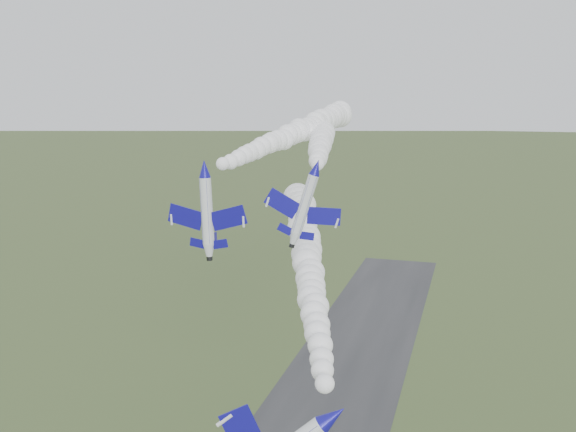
% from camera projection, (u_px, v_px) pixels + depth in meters
% --- Properties ---
extents(jet_lead, '(7.53, 13.38, 9.14)m').
position_uv_depth(jet_lead, '(334.00, 417.00, 51.84)').
color(jet_lead, silver).
extents(smoke_trail_jet_lead, '(32.44, 74.59, 5.72)m').
position_uv_depth(smoke_trail_jet_lead, '(307.00, 256.00, 92.59)').
color(smoke_trail_jet_lead, white).
extents(jet_pair_left, '(10.88, 13.08, 3.24)m').
position_uv_depth(jet_pair_left, '(204.00, 169.00, 81.02)').
color(jet_pair_left, silver).
extents(smoke_trail_jet_pair_left, '(8.10, 74.29, 5.48)m').
position_uv_depth(smoke_trail_jet_pair_left, '(298.00, 132.00, 118.04)').
color(smoke_trail_jet_pair_left, white).
extents(jet_pair_right, '(9.28, 11.32, 3.60)m').
position_uv_depth(jet_pair_right, '(316.00, 167.00, 77.20)').
color(jet_pair_right, silver).
extents(smoke_trail_jet_pair_right, '(17.41, 53.69, 4.65)m').
position_uv_depth(smoke_trail_jet_pair_right, '(321.00, 144.00, 106.31)').
color(smoke_trail_jet_pair_right, white).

